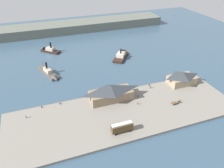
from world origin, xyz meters
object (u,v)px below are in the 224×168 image
object	(u,v)px
ferry_shed_east_terminal	(111,93)
street_tram	(122,127)
pedestrian_walking_west	(138,96)
mooring_post_west	(60,103)
horse_cart	(176,102)
ferry_approaching_east	(122,55)
pedestrian_near_west_shed	(26,117)
ferry_departing_north	(49,50)
pedestrian_by_tram	(150,87)
mooring_post_center_west	(149,85)
ferry_shed_central_terminal	(182,78)
ferry_mid_harbor	(50,74)
mooring_post_east	(42,107)
pedestrian_standing_center	(138,103)

from	to	relation	value
ferry_shed_east_terminal	street_tram	bearing A→B (deg)	-98.84
pedestrian_walking_west	mooring_post_west	world-z (taller)	pedestrian_walking_west
horse_cart	ferry_approaching_east	distance (m)	63.68
pedestrian_near_west_shed	ferry_departing_north	xyz separation A→B (m)	(18.39, 77.17, -0.69)
street_tram	pedestrian_by_tram	size ratio (longest dim) A/B	5.64
pedestrian_near_west_shed	mooring_post_center_west	distance (m)	66.43
ferry_approaching_east	mooring_post_center_west	bearing A→B (deg)	-91.54
horse_cart	ferry_departing_north	bearing A→B (deg)	119.79
ferry_shed_central_terminal	pedestrian_near_west_shed	xyz separation A→B (m)	(-84.63, -1.60, -2.93)
ferry_mid_harbor	pedestrian_near_west_shed	bearing A→B (deg)	-111.02
horse_cart	pedestrian_walking_west	distance (m)	19.27
pedestrian_by_tram	ferry_mid_harbor	bearing A→B (deg)	144.54
horse_cart	pedestrian_by_tram	distance (m)	17.95
ferry_shed_east_terminal	pedestrian_walking_west	distance (m)	14.57
mooring_post_center_west	mooring_post_east	size ratio (longest dim) A/B	1.00
street_tram	pedestrian_near_west_shed	xyz separation A→B (m)	(-37.82, 23.10, -1.81)
mooring_post_east	ferry_mid_harbor	size ratio (longest dim) A/B	0.04
pedestrian_near_west_shed	pedestrian_standing_center	bearing A→B (deg)	-8.66
ferry_approaching_east	ferry_departing_north	distance (m)	56.31
pedestrian_by_tram	pedestrian_near_west_shed	size ratio (longest dim) A/B	0.96
ferry_approaching_east	pedestrian_by_tram	bearing A→B (deg)	-92.26
ferry_shed_east_terminal	mooring_post_east	world-z (taller)	ferry_shed_east_terminal
pedestrian_standing_center	mooring_post_west	distance (m)	38.57
street_tram	ferry_approaching_east	bearing A→B (deg)	67.82
pedestrian_by_tram	mooring_post_west	world-z (taller)	pedestrian_by_tram
ferry_shed_east_terminal	mooring_post_center_west	distance (m)	25.46
mooring_post_east	mooring_post_west	bearing A→B (deg)	-2.51
mooring_post_east	mooring_post_west	xyz separation A→B (m)	(8.82, -0.39, 0.00)
pedestrian_near_west_shed	mooring_post_east	world-z (taller)	pedestrian_near_west_shed
ferry_shed_central_terminal	ferry_approaching_east	bearing A→B (deg)	109.86
ferry_shed_east_terminal	mooring_post_east	distance (m)	34.69
pedestrian_walking_west	ferry_departing_north	bearing A→B (deg)	114.81
pedestrian_standing_center	mooring_post_center_west	world-z (taller)	pedestrian_standing_center
mooring_post_center_west	mooring_post_east	distance (m)	58.80
pedestrian_standing_center	ferry_departing_north	distance (m)	91.71
street_tram	ferry_departing_north	world-z (taller)	ferry_departing_north
street_tram	ferry_shed_east_terminal	bearing A→B (deg)	81.16
horse_cart	pedestrian_standing_center	size ratio (longest dim) A/B	3.15
mooring_post_east	ferry_departing_north	size ratio (longest dim) A/B	0.06
street_tram	ferry_mid_harbor	distance (m)	66.23
ferry_mid_harbor	ferry_shed_central_terminal	bearing A→B (deg)	-28.24
horse_cart	ferry_approaching_east	bearing A→B (deg)	93.00
pedestrian_walking_west	ferry_departing_north	xyz separation A→B (m)	(-36.90, 79.81, -0.61)
ferry_shed_central_terminal	ferry_departing_north	xyz separation A→B (m)	(-66.24, 75.57, -3.62)
ferry_shed_central_terminal	horse_cart	bearing A→B (deg)	-131.40
street_tram	pedestrian_near_west_shed	world-z (taller)	street_tram
horse_cart	mooring_post_east	distance (m)	66.36
ferry_shed_east_terminal	ferry_shed_central_terminal	distance (m)	43.14
mooring_post_east	mooring_post_west	distance (m)	8.83
ferry_shed_east_terminal	ferry_departing_north	size ratio (longest dim) A/B	1.46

